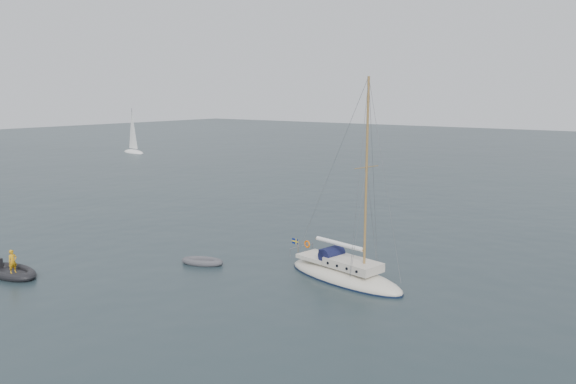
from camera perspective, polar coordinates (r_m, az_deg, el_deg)
The scene contains 5 objects.
ground at distance 33.55m, azimuth -0.72°, elevation -8.22°, with size 300.00×300.00×0.00m, color black.
sailboat at distance 32.28m, azimuth 5.79°, elevation -7.34°, with size 8.35×2.51×11.89m.
dinghy at distance 35.57m, azimuth -8.70°, elevation -6.99°, with size 2.72×1.23×0.39m.
rib at distance 36.79m, azimuth -26.29°, elevation -7.23°, with size 4.09×1.86×1.60m.
distant_yacht_a at distance 104.34m, azimuth -15.51°, elevation 5.82°, with size 6.33×3.38×8.39m.
Camera 1 is at (19.39, -25.29, 10.47)m, focal length 35.00 mm.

